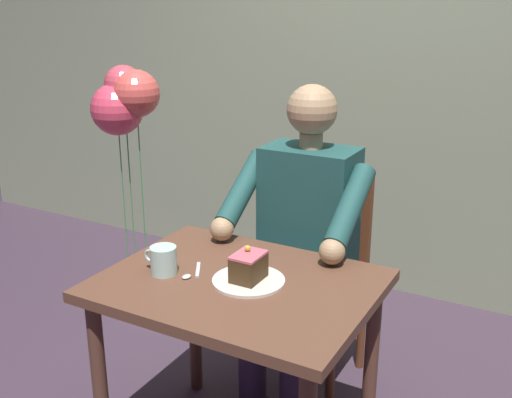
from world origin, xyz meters
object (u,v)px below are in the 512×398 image
object	(u,v)px
dessert_spoon	(192,273)
balloon_display	(126,119)
coffee_cup	(163,260)
seated_person	(300,243)
dining_table	(238,309)
cake_slice	(248,266)
chair	(317,264)

from	to	relation	value
dessert_spoon	balloon_display	size ratio (longest dim) A/B	0.11
coffee_cup	balloon_display	distance (m)	1.08
coffee_cup	dessert_spoon	bearing A→B (deg)	-155.85
seated_person	coffee_cup	world-z (taller)	seated_person
dining_table	coffee_cup	bearing A→B (deg)	16.68
dining_table	cake_slice	size ratio (longest dim) A/B	7.52
seated_person	dessert_spoon	distance (m)	0.54
coffee_cup	dining_table	bearing A→B (deg)	-163.32
chair	dessert_spoon	world-z (taller)	chair
dessert_spoon	cake_slice	bearing A→B (deg)	-168.24
cake_slice	balloon_display	world-z (taller)	balloon_display
cake_slice	balloon_display	xyz separation A→B (m)	(1.03, -0.64, 0.28)
chair	balloon_display	distance (m)	1.13
chair	balloon_display	bearing A→B (deg)	-0.00
dining_table	seated_person	distance (m)	0.48
chair	dessert_spoon	bearing A→B (deg)	77.11
dining_table	coffee_cup	xyz separation A→B (m)	(0.24, 0.07, 0.15)
dining_table	chair	bearing A→B (deg)	-90.00
seated_person	cake_slice	bearing A→B (deg)	94.29
dining_table	cake_slice	bearing A→B (deg)	-170.42
chair	dessert_spoon	xyz separation A→B (m)	(0.16, 0.68, 0.20)
dining_table	balloon_display	size ratio (longest dim) A/B	0.68
balloon_display	dining_table	bearing A→B (deg)	146.91
chair	dessert_spoon	distance (m)	0.73
seated_person	balloon_display	size ratio (longest dim) A/B	0.99
dining_table	cake_slice	world-z (taller)	cake_slice
dining_table	seated_person	bearing A→B (deg)	-90.00
chair	balloon_display	size ratio (longest dim) A/B	0.71
dining_table	chair	size ratio (longest dim) A/B	0.95
balloon_display	chair	bearing A→B (deg)	180.00
coffee_cup	dessert_spoon	xyz separation A→B (m)	(-0.09, -0.04, -0.04)
cake_slice	balloon_display	distance (m)	1.25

